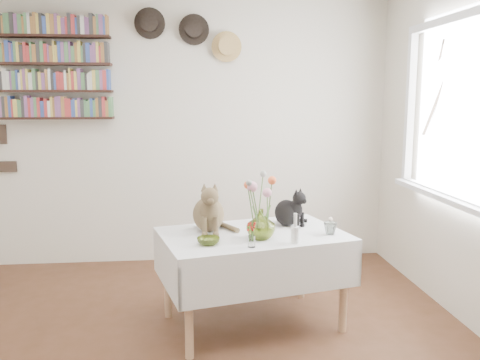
{
  "coord_description": "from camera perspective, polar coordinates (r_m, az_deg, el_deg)",
  "views": [
    {
      "loc": [
        0.08,
        -2.63,
        1.58
      ],
      "look_at": [
        0.41,
        0.63,
        1.05
      ],
      "focal_mm": 38.0,
      "sensor_mm": 36.0,
      "label": 1
    }
  ],
  "objects": [
    {
      "name": "green_bowl",
      "position": [
        3.25,
        -3.57,
        -6.85
      ],
      "size": [
        0.16,
        0.16,
        0.05
      ],
      "primitive_type": "imported",
      "rotation": [
        0.0,
        0.0,
        0.07
      ],
      "color": "#9AAC44",
      "rests_on": "dining_table"
    },
    {
      "name": "wall_hats",
      "position": [
        4.85,
        -5.6,
        16.11
      ],
      "size": [
        0.98,
        0.09,
        0.48
      ],
      "color": "black",
      "rests_on": "room"
    },
    {
      "name": "tabby_cat",
      "position": [
        3.54,
        -3.57,
        -2.84
      ],
      "size": [
        0.25,
        0.32,
        0.36
      ],
      "primitive_type": null,
      "rotation": [
        0.0,
        0.0,
        0.04
      ],
      "color": "olive",
      "rests_on": "dining_table"
    },
    {
      "name": "bookshelf_unit",
      "position": [
        4.94,
        -20.1,
        11.7
      ],
      "size": [
        1.0,
        0.16,
        0.91
      ],
      "color": "black",
      "rests_on": "room"
    },
    {
      "name": "berry_jar",
      "position": [
        3.17,
        1.31,
        -6.1
      ],
      "size": [
        0.05,
        0.05,
        0.19
      ],
      "color": "white",
      "rests_on": "dining_table"
    },
    {
      "name": "room",
      "position": [
        2.65,
        -7.57,
        1.96
      ],
      "size": [
        4.08,
        4.58,
        2.58
      ],
      "color": "brown",
      "rests_on": "ground"
    },
    {
      "name": "black_cat",
      "position": [
        3.71,
        5.27,
        -2.91
      ],
      "size": [
        0.31,
        0.31,
        0.29
      ],
      "primitive_type": null,
      "rotation": [
        0.0,
        0.0,
        0.81
      ],
      "color": "black",
      "rests_on": "dining_table"
    },
    {
      "name": "candlestick",
      "position": [
        3.27,
        6.21,
        -5.96
      ],
      "size": [
        0.05,
        0.05,
        0.2
      ],
      "color": "white",
      "rests_on": "dining_table"
    },
    {
      "name": "flower_bouquet",
      "position": [
        3.31,
        2.31,
        -0.85
      ],
      "size": [
        0.17,
        0.12,
        0.39
      ],
      "color": "#4C7233",
      "rests_on": "flower_vase"
    },
    {
      "name": "wall_art_plaques",
      "position": [
        5.17,
        -25.17,
        3.28
      ],
      "size": [
        0.21,
        0.02,
        0.44
      ],
      "color": "#38281E",
      "rests_on": "room"
    },
    {
      "name": "window",
      "position": [
        3.92,
        23.05,
        5.77
      ],
      "size": [
        0.12,
        1.52,
        1.32
      ],
      "color": "white",
      "rests_on": "room"
    },
    {
      "name": "drinking_glass",
      "position": [
        3.52,
        10.1,
        -5.38
      ],
      "size": [
        0.12,
        0.12,
        0.08
      ],
      "primitive_type": "imported",
      "rotation": [
        0.0,
        0.0,
        0.54
      ],
      "color": "white",
      "rests_on": "dining_table"
    },
    {
      "name": "dining_table",
      "position": [
        3.55,
        1.46,
        -8.53
      ],
      "size": [
        1.39,
        1.06,
        0.66
      ],
      "color": "white",
      "rests_on": "room"
    },
    {
      "name": "porcelain_figurine",
      "position": [
        3.62,
        10.11,
        -4.96
      ],
      "size": [
        0.05,
        0.05,
        0.1
      ],
      "color": "white",
      "rests_on": "dining_table"
    },
    {
      "name": "flower_vase",
      "position": [
        3.35,
        2.36,
        -4.96
      ],
      "size": [
        0.19,
        0.19,
        0.2
      ],
      "primitive_type": "imported",
      "rotation": [
        0.0,
        0.0,
        -0.02
      ],
      "color": "#9AAC44",
      "rests_on": "dining_table"
    }
  ]
}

